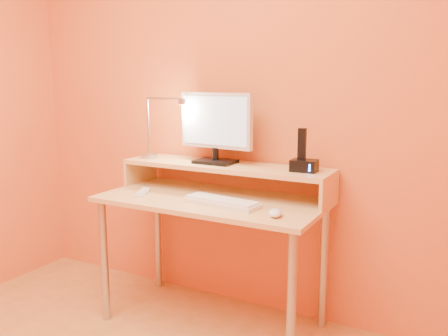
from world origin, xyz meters
The scene contains 25 objects.
wall_back centered at (0.00, 1.50, 1.25)m, with size 3.00×0.04×2.50m, color #CF602A.
desk_leg_fl centered at (-0.55, 0.93, 0.35)m, with size 0.04×0.04×0.69m, color #ACACB4.
desk_leg_fr centered at (0.55, 0.93, 0.35)m, with size 0.04×0.04×0.69m, color #ACACB4.
desk_leg_bl centered at (-0.55, 1.43, 0.35)m, with size 0.04×0.04×0.69m, color #ACACB4.
desk_leg_br centered at (0.55, 1.43, 0.35)m, with size 0.04×0.04×0.69m, color #ACACB4.
desk_lower centered at (0.00, 1.18, 0.71)m, with size 1.20×0.60×0.03m, color #DEB763.
shelf_riser_left centered at (-0.59, 1.33, 0.79)m, with size 0.02×0.30×0.14m, color #DEB763.
shelf_riser_right centered at (0.59, 1.33, 0.79)m, with size 0.02×0.30×0.14m, color #DEB763.
desk_shelf centered at (0.00, 1.33, 0.87)m, with size 1.20×0.30×0.03m, color #DEB763.
monitor_foot centered at (-0.06, 1.33, 0.89)m, with size 0.22×0.16×0.02m, color black.
monitor_neck centered at (-0.06, 1.33, 0.93)m, with size 0.04×0.04×0.07m, color black.
monitor_panel centered at (-0.06, 1.34, 1.12)m, with size 0.45×0.04×0.31m, color silver.
monitor_back centered at (-0.06, 1.36, 1.12)m, with size 0.40×0.01×0.26m, color black.
monitor_screen centered at (-0.06, 1.32, 1.12)m, with size 0.41×0.00×0.27m, color #ABC4E0.
lamp_base centered at (-0.50, 1.30, 0.89)m, with size 0.10×0.10×0.03m, color #ACACB4.
lamp_post centered at (-0.50, 1.30, 1.07)m, with size 0.01×0.01×0.33m, color #ACACB4.
lamp_arm centered at (-0.38, 1.30, 1.24)m, with size 0.01×0.01×0.24m, color #ACACB4.
lamp_head centered at (-0.26, 1.30, 1.22)m, with size 0.04×0.04×0.03m, color #ACACB4.
lamp_bulb centered at (-0.26, 1.30, 1.20)m, with size 0.03×0.03×0.00m, color #FFEAC6.
phone_dock centered at (0.46, 1.33, 0.91)m, with size 0.13×0.10×0.06m, color black.
phone_handset centered at (0.44, 1.33, 1.02)m, with size 0.04×0.03×0.16m, color black.
phone_led centered at (0.50, 1.28, 0.91)m, with size 0.01×0.00×0.04m, color #348CF6.
keyboard centered at (0.11, 1.08, 0.73)m, with size 0.40×0.13×0.02m, color white.
mouse centered at (0.43, 1.01, 0.74)m, with size 0.06×0.11×0.04m, color silver.
remote_control centered at (-0.37, 1.07, 0.73)m, with size 0.04×0.17×0.02m, color white.
Camera 1 is at (1.20, -0.92, 1.33)m, focal length 37.53 mm.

